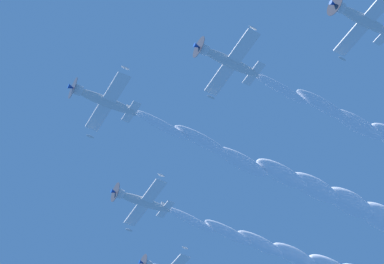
% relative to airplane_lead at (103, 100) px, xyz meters
% --- Properties ---
extents(airplane_lead, '(7.70, 7.36, 3.24)m').
position_rel_airplane_lead_xyz_m(airplane_lead, '(0.00, 0.00, 0.00)').
color(airplane_lead, silver).
extents(airplane_left_wingman, '(7.78, 7.37, 2.96)m').
position_rel_airplane_lead_xyz_m(airplane_left_wingman, '(-2.19, -13.39, 1.16)').
color(airplane_left_wingman, silver).
extents(airplane_right_wingman, '(7.76, 7.33, 3.35)m').
position_rel_airplane_lead_xyz_m(airplane_right_wingman, '(14.87, -1.23, 1.38)').
color(airplane_right_wingman, silver).
extents(airplane_outer_left, '(7.74, 7.33, 3.27)m').
position_rel_airplane_lead_xyz_m(airplane_outer_left, '(-5.00, -27.05, 0.92)').
color(airplane_outer_left, silver).
extents(smoke_trail_lead, '(31.66, 39.97, 6.90)m').
position_rel_airplane_lead_xyz_m(smoke_trail_lead, '(22.25, -28.76, 3.47)').
color(smoke_trail_lead, white).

